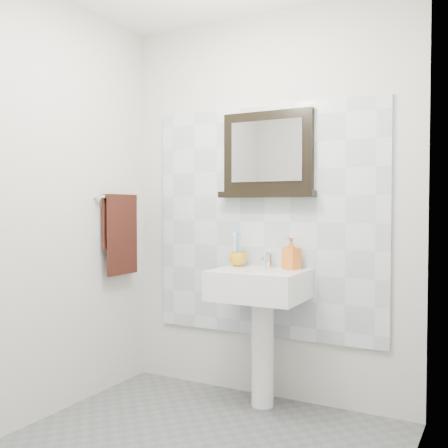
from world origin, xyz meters
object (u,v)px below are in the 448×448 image
at_px(pedestal_sink, 260,300).
at_px(framed_mirror, 268,157).
at_px(soap_dispenser, 291,253).
at_px(hand_towel, 121,228).
at_px(toothbrush_cup, 238,259).

xyz_separation_m(pedestal_sink, framed_mirror, (-0.03, 0.19, 0.89)).
bearing_deg(framed_mirror, soap_dispenser, -16.71).
distance_m(framed_mirror, hand_towel, 1.11).
bearing_deg(hand_towel, toothbrush_cup, 15.30).
distance_m(pedestal_sink, soap_dispenser, 0.35).
relative_size(toothbrush_cup, hand_towel, 0.21).
bearing_deg(hand_towel, framed_mirror, 16.50).
xyz_separation_m(toothbrush_cup, soap_dispenser, (0.37, 0.01, 0.05)).
bearing_deg(toothbrush_cup, hand_towel, -164.70).
bearing_deg(framed_mirror, pedestal_sink, -80.55).
height_order(pedestal_sink, soap_dispenser, soap_dispenser).
xyz_separation_m(toothbrush_cup, framed_mirror, (0.18, 0.07, 0.66)).
height_order(pedestal_sink, toothbrush_cup, pedestal_sink).
height_order(toothbrush_cup, hand_towel, hand_towel).
xyz_separation_m(framed_mirror, hand_towel, (-0.97, -0.29, -0.47)).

